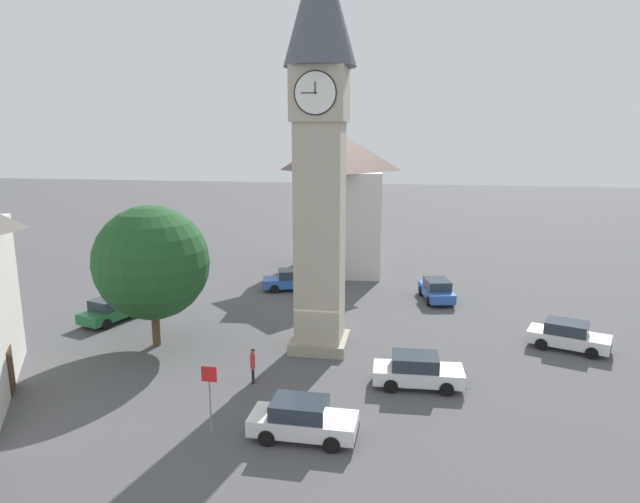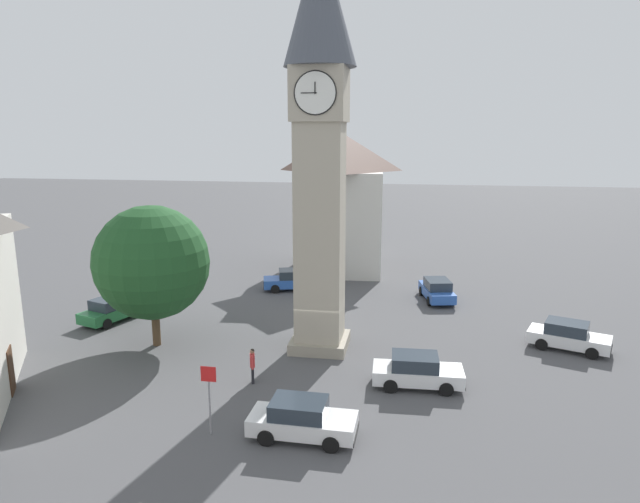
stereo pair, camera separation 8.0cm
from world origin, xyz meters
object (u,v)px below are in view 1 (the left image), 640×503
road_sign (210,389)px  car_white_side (302,419)px  car_green_alley (417,371)px  pedestrian (253,363)px  car_red_corner (568,336)px  clock_tower (320,114)px  car_black_far (112,310)px  car_silver_kerb (436,290)px  car_blue_kerb (291,280)px  tree (152,263)px  building_corner_back (340,201)px

road_sign → car_white_side: bearing=-174.2°
car_green_alley → pedestrian: pedestrian is taller
car_red_corner → clock_tower: bearing=8.6°
clock_tower → car_red_corner: clock_tower is taller
car_black_far → road_sign: 15.83m
car_green_alley → pedestrian: (7.56, 0.93, 0.25)m
clock_tower → car_green_alley: bearing=143.0°
car_red_corner → car_green_alley: size_ratio=1.06×
car_silver_kerb → car_green_alley: (1.36, 13.86, 0.00)m
car_blue_kerb → tree: size_ratio=0.57×
clock_tower → road_sign: (2.68, 9.47, -10.47)m
car_red_corner → pedestrian: 17.03m
car_blue_kerb → car_black_far: size_ratio=1.00×
car_blue_kerb → car_red_corner: bearing=152.8°
pedestrian → car_silver_kerb: bearing=-121.1°
clock_tower → car_silver_kerb: clock_tower is taller
car_silver_kerb → car_black_far: 21.46m
clock_tower → car_blue_kerb: size_ratio=4.77×
car_white_side → car_green_alley: bearing=-129.8°
tree → road_sign: 10.79m
pedestrian → road_sign: road_sign is taller
car_white_side → clock_tower: bearing=-84.6°
clock_tower → tree: 11.85m
clock_tower → building_corner_back: clock_tower is taller
clock_tower → pedestrian: (2.36, 4.84, -11.36)m
clock_tower → car_silver_kerb: (-6.56, -9.95, -11.60)m
car_silver_kerb → car_green_alley: bearing=84.4°
building_corner_back → tree: bearing=68.1°
clock_tower → car_black_far: (13.42, -2.11, -11.60)m
car_red_corner → car_white_side: bearing=41.9°
car_blue_kerb → car_red_corner: size_ratio=0.99×
car_black_far → building_corner_back: (-12.10, -15.78, 5.10)m
pedestrian → car_black_far: bearing=-32.1°
building_corner_back → road_sign: bearing=87.1°
car_silver_kerb → building_corner_back: size_ratio=0.38×
pedestrian → road_sign: (0.32, 4.63, 0.89)m
clock_tower → building_corner_back: 19.07m
car_white_side → car_black_far: bearing=-38.2°
car_silver_kerb → pedestrian: bearing=58.9°
car_green_alley → road_sign: (7.88, 5.56, 1.14)m
building_corner_back → car_black_far: bearing=52.5°
car_red_corner → road_sign: road_sign is taller
car_black_far → car_green_alley: size_ratio=1.06×
clock_tower → car_white_side: bearing=95.4°
car_white_side → car_green_alley: size_ratio=0.99×
road_sign → clock_tower: bearing=-105.8°
car_white_side → pedestrian: pedestrian is taller
car_red_corner → tree: tree is taller
tree → building_corner_back: size_ratio=0.67×
clock_tower → car_green_alley: clock_tower is taller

